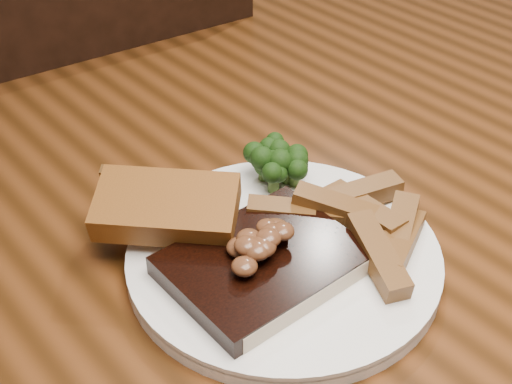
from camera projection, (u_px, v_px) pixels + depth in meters
dining_table at (273, 290)px, 0.71m from camera, size 1.60×0.90×0.75m
chair_far at (90, 151)px, 1.15m from camera, size 0.50×0.50×0.94m
plate at (284, 259)px, 0.60m from camera, size 0.29×0.29×0.01m
steak at (263, 264)px, 0.57m from camera, size 0.15×0.11×0.02m
steak_bone at (307, 303)px, 0.54m from camera, size 0.13×0.01×0.02m
mushroom_pile at (255, 244)px, 0.55m from camera, size 0.06×0.06×0.03m
garlic_bread at (168, 226)px, 0.61m from camera, size 0.13×0.13×0.03m
potato_wedges at (343, 229)px, 0.61m from camera, size 0.11×0.11×0.02m
broccoli_cluster at (283, 169)px, 0.66m from camera, size 0.06×0.06×0.04m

